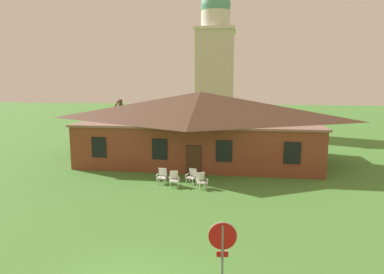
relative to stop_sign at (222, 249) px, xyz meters
name	(u,v)px	position (x,y,z in m)	size (l,w,h in m)	color
brick_building	(200,125)	(-3.01, 19.10, 1.04)	(18.95, 10.40, 5.71)	brown
dome_tower	(215,66)	(-3.27, 36.62, 6.91)	(5.18, 5.18, 19.21)	beige
stop_sign	(222,249)	(0.00, 0.00, 0.00)	(0.80, 0.14, 2.64)	slate
lawn_chair_by_porch	(162,175)	(-4.57, 11.76, -1.37)	(0.65, 0.67, 0.96)	white
lawn_chair_near_door	(174,178)	(-3.67, 11.20, -1.37)	(0.74, 0.78, 0.96)	white
lawn_chair_left_end	(192,176)	(-2.66, 12.02, -1.37)	(0.76, 0.81, 0.96)	white
lawn_chair_middle	(201,180)	(-1.93, 11.10, -1.37)	(0.81, 0.85, 0.96)	silver
bare_tree_beside_building	(121,121)	(-11.26, 22.44, 0.88)	(1.78, 1.54, 4.86)	brown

